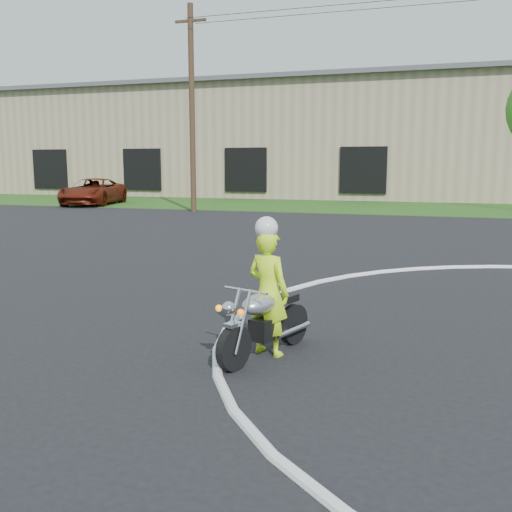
% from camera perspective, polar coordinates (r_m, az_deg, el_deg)
% --- Properties ---
extents(grass_strip, '(120.00, 10.00, 0.02)m').
position_cam_1_polar(grass_strip, '(32.65, 23.46, 4.25)').
color(grass_strip, '#1E4714').
rests_on(grass_strip, ground).
extents(primary_motorcycle, '(0.85, 1.74, 0.95)m').
position_cam_1_polar(primary_motorcycle, '(7.12, 0.84, -6.54)').
color(primary_motorcycle, black).
rests_on(primary_motorcycle, ground).
extents(rider_primary_grp, '(0.67, 0.55, 1.76)m').
position_cam_1_polar(rider_primary_grp, '(7.14, 1.22, -3.28)').
color(rider_primary_grp, '#C8FF1A').
rests_on(rider_primary_grp, ground).
extents(pickup_grp, '(3.76, 6.02, 1.55)m').
position_cam_1_polar(pickup_grp, '(35.24, -15.98, 6.20)').
color(pickup_grp, '#59170A').
rests_on(pickup_grp, ground).
extents(warehouse, '(41.00, 17.00, 8.30)m').
position_cam_1_polar(warehouse, '(47.86, -0.12, 11.30)').
color(warehouse, tan).
rests_on(warehouse, ground).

